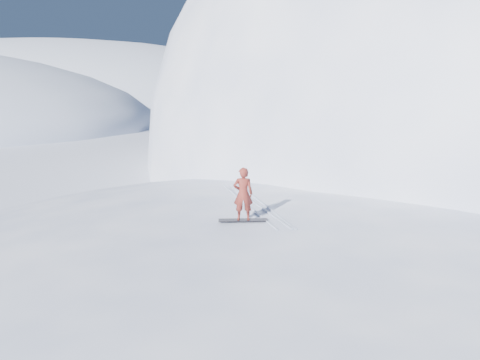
# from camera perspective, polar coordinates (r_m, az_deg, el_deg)

# --- Properties ---
(ground) EXTENTS (400.00, 400.00, 0.00)m
(ground) POSITION_cam_1_polar(r_m,az_deg,el_deg) (12.85, 12.43, -18.80)
(ground) COLOR white
(ground) RESTS_ON ground
(near_ridge) EXTENTS (36.00, 28.00, 4.80)m
(near_ridge) POSITION_cam_1_polar(r_m,az_deg,el_deg) (15.64, 12.58, -12.81)
(near_ridge) COLOR white
(near_ridge) RESTS_ON ground
(summit_peak) EXTENTS (60.00, 56.00, 56.00)m
(summit_peak) POSITION_cam_1_polar(r_m,az_deg,el_deg) (45.00, 29.26, 2.52)
(summit_peak) COLOR white
(summit_peak) RESTS_ON ground
(peak_shoulder) EXTENTS (28.00, 24.00, 18.00)m
(peak_shoulder) POSITION_cam_1_polar(r_m,az_deg,el_deg) (33.96, 18.22, 0.71)
(peak_shoulder) COLOR white
(peak_shoulder) RESTS_ON ground
(far_ridge_c) EXTENTS (140.00, 90.00, 36.00)m
(far_ridge_c) POSITION_cam_1_polar(r_m,az_deg,el_deg) (125.92, -22.65, 8.64)
(far_ridge_c) COLOR white
(far_ridge_c) RESTS_ON ground
(wind_bumps) EXTENTS (16.00, 14.40, 1.00)m
(wind_bumps) POSITION_cam_1_polar(r_m,az_deg,el_deg) (14.48, 7.62, -14.77)
(wind_bumps) COLOR white
(wind_bumps) RESTS_ON ground
(snowboard) EXTENTS (1.58, 0.38, 0.03)m
(snowboard) POSITION_cam_1_polar(r_m,az_deg,el_deg) (13.68, 0.41, -5.36)
(snowboard) COLOR black
(snowboard) RESTS_ON near_ridge
(snowboarder) EXTENTS (0.64, 0.44, 1.70)m
(snowboarder) POSITION_cam_1_polar(r_m,az_deg,el_deg) (13.44, 0.42, -1.86)
(snowboarder) COLOR maroon
(snowboarder) RESTS_ON snowboard
(board_tracks) EXTENTS (1.85, 5.90, 0.04)m
(board_tracks) POSITION_cam_1_polar(r_m,az_deg,el_deg) (15.58, 2.00, -3.09)
(board_tracks) COLOR silver
(board_tracks) RESTS_ON ground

